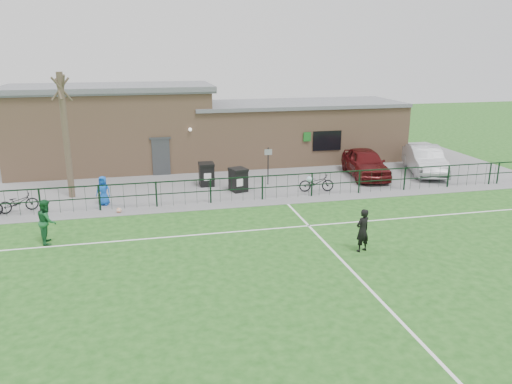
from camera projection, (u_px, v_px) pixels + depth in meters
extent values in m
plane|color=#1C4F17|center=(290.00, 271.00, 16.36)|extent=(90.00, 90.00, 0.00)
cube|color=slate|center=(223.00, 174.00, 29.00)|extent=(34.00, 13.00, 0.02)
cube|color=white|center=(243.00, 202.00, 23.66)|extent=(28.00, 0.10, 0.01)
cube|color=white|center=(262.00, 230.00, 20.10)|extent=(28.00, 0.10, 0.01)
cube|color=white|center=(347.00, 266.00, 16.79)|extent=(0.10, 16.00, 0.01)
cube|color=black|center=(242.00, 189.00, 23.68)|extent=(28.00, 0.10, 1.20)
cylinder|color=#4A3B2D|center=(66.00, 137.00, 23.64)|extent=(0.30, 0.30, 6.00)
cube|color=black|center=(207.00, 175.00, 26.35)|extent=(0.75, 0.85, 1.13)
cube|color=black|center=(238.00, 180.00, 25.31)|extent=(0.93, 1.00, 1.10)
cylinder|color=black|center=(268.00, 166.00, 26.41)|extent=(0.08, 0.08, 2.00)
imported|color=#4B0D0E|center=(365.00, 163.00, 28.07)|extent=(2.49, 4.86, 1.58)
imported|color=#96989D|center=(425.00, 160.00, 28.83)|extent=(3.02, 5.09, 1.58)
imported|color=black|center=(18.00, 202.00, 22.12)|extent=(1.76, 1.10, 0.88)
imported|color=black|center=(316.00, 183.00, 25.26)|extent=(1.83, 0.84, 0.93)
imported|color=blue|center=(103.00, 191.00, 23.03)|extent=(0.77, 0.62, 1.37)
imported|color=black|center=(363.00, 230.00, 17.77)|extent=(0.68, 0.56, 1.59)
sphere|color=white|center=(309.00, 179.00, 20.52)|extent=(0.22, 0.22, 0.22)
imported|color=#1A5B2E|center=(47.00, 221.00, 18.57)|extent=(0.73, 0.89, 1.68)
sphere|color=white|center=(119.00, 210.00, 22.11)|extent=(0.24, 0.24, 0.24)
cube|color=tan|center=(215.00, 135.00, 31.32)|extent=(24.00, 5.00, 3.50)
cube|color=tan|center=(109.00, 100.00, 29.33)|extent=(11.52, 5.00, 1.20)
cube|color=#55575C|center=(108.00, 87.00, 29.12)|extent=(12.02, 5.40, 0.28)
cube|color=#55575C|center=(296.00, 104.00, 31.93)|extent=(13.44, 5.30, 0.22)
cube|color=#383A3D|center=(161.00, 157.00, 28.40)|extent=(1.00, 0.08, 2.10)
cube|color=black|center=(327.00, 141.00, 30.39)|extent=(1.80, 0.08, 1.20)
cube|color=#19661E|center=(307.00, 137.00, 29.98)|extent=(0.45, 0.04, 0.55)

